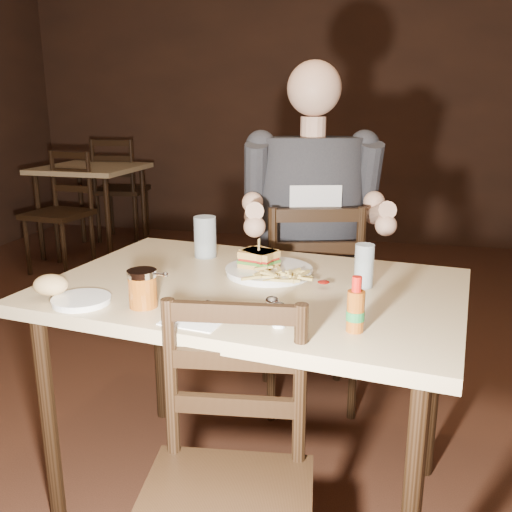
% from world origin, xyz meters
% --- Properties ---
extents(room_shell, '(7.00, 7.00, 7.00)m').
position_xyz_m(room_shell, '(0.00, 0.00, 1.40)').
color(room_shell, black).
rests_on(room_shell, ground).
extents(main_table, '(1.37, 1.01, 0.77)m').
position_xyz_m(main_table, '(0.10, -0.29, 0.69)').
color(main_table, tan).
rests_on(main_table, ground).
extents(bg_table, '(0.83, 0.83, 0.77)m').
position_xyz_m(bg_table, '(-2.00, 2.50, 0.68)').
color(bg_table, tan).
rests_on(bg_table, ground).
extents(chair_far, '(0.54, 0.57, 0.93)m').
position_xyz_m(chair_far, '(0.19, 0.41, 0.46)').
color(chair_far, black).
rests_on(chair_far, ground).
extents(chair_near, '(0.45, 0.48, 0.87)m').
position_xyz_m(chair_near, '(0.18, -0.88, 0.43)').
color(chair_near, black).
rests_on(chair_near, ground).
extents(bg_chair_far, '(0.51, 0.55, 0.97)m').
position_xyz_m(bg_chair_far, '(-2.00, 3.05, 0.48)').
color(bg_chair_far, black).
rests_on(bg_chair_far, ground).
extents(bg_chair_near, '(0.49, 0.52, 0.93)m').
position_xyz_m(bg_chair_near, '(-2.00, 1.95, 0.46)').
color(bg_chair_near, black).
rests_on(bg_chair_near, ground).
extents(diner, '(0.68, 0.59, 1.00)m').
position_xyz_m(diner, '(0.20, 0.36, 0.98)').
color(diner, '#2A2B2F').
rests_on(diner, chair_far).
extents(dinner_plate, '(0.32, 0.32, 0.02)m').
position_xyz_m(dinner_plate, '(0.13, -0.17, 0.78)').
color(dinner_plate, white).
rests_on(dinner_plate, main_table).
extents(sandwich_left, '(0.14, 0.14, 0.10)m').
position_xyz_m(sandwich_left, '(0.10, -0.15, 0.83)').
color(sandwich_left, gold).
rests_on(sandwich_left, dinner_plate).
extents(sandwich_right, '(0.13, 0.11, 0.10)m').
position_xyz_m(sandwich_right, '(0.09, -0.16, 0.83)').
color(sandwich_right, gold).
rests_on(sandwich_right, dinner_plate).
extents(fries_pile, '(0.25, 0.19, 0.04)m').
position_xyz_m(fries_pile, '(0.18, -0.27, 0.80)').
color(fries_pile, tan).
rests_on(fries_pile, dinner_plate).
extents(ketchup_dollop, '(0.04, 0.04, 0.01)m').
position_xyz_m(ketchup_dollop, '(0.32, -0.27, 0.79)').
color(ketchup_dollop, maroon).
rests_on(ketchup_dollop, dinner_plate).
extents(glass_left, '(0.09, 0.09, 0.15)m').
position_xyz_m(glass_left, '(-0.14, -0.01, 0.84)').
color(glass_left, silver).
rests_on(glass_left, main_table).
extents(glass_right, '(0.07, 0.07, 0.13)m').
position_xyz_m(glass_right, '(0.44, -0.23, 0.84)').
color(glass_right, silver).
rests_on(glass_right, main_table).
extents(hot_sauce, '(0.05, 0.05, 0.14)m').
position_xyz_m(hot_sauce, '(0.44, -0.59, 0.84)').
color(hot_sauce, '#88410F').
rests_on(hot_sauce, main_table).
extents(salt_shaker, '(0.04, 0.04, 0.06)m').
position_xyz_m(salt_shaker, '(0.25, -0.60, 0.80)').
color(salt_shaker, white).
rests_on(salt_shaker, main_table).
extents(pepper_shaker, '(0.04, 0.04, 0.06)m').
position_xyz_m(pepper_shaker, '(0.23, -0.57, 0.80)').
color(pepper_shaker, '#38332D').
rests_on(pepper_shaker, main_table).
extents(syrup_dispenser, '(0.09, 0.09, 0.11)m').
position_xyz_m(syrup_dispenser, '(-0.15, -0.55, 0.82)').
color(syrup_dispenser, '#88410F').
rests_on(syrup_dispenser, main_table).
extents(napkin, '(0.18, 0.17, 0.00)m').
position_xyz_m(napkin, '(0.03, -0.60, 0.77)').
color(napkin, white).
rests_on(napkin, main_table).
extents(knife, '(0.05, 0.20, 0.00)m').
position_xyz_m(knife, '(0.00, -0.57, 0.78)').
color(knife, silver).
rests_on(knife, napkin).
extents(fork, '(0.11, 0.13, 0.01)m').
position_xyz_m(fork, '(0.08, -0.54, 0.78)').
color(fork, silver).
rests_on(fork, napkin).
extents(side_plate, '(0.18, 0.18, 0.01)m').
position_xyz_m(side_plate, '(-0.33, -0.56, 0.78)').
color(side_plate, white).
rests_on(side_plate, main_table).
extents(bread_roll, '(0.11, 0.10, 0.06)m').
position_xyz_m(bread_roll, '(-0.43, -0.55, 0.81)').
color(bread_roll, tan).
rests_on(bread_roll, side_plate).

